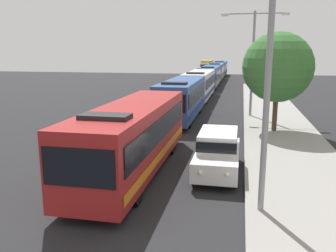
{
  "coord_description": "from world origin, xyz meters",
  "views": [
    {
      "loc": [
        3.3,
        -3.2,
        5.38
      ],
      "look_at": [
        -0.25,
        13.99,
        1.63
      ],
      "focal_mm": 38.01,
      "sensor_mm": 36.0,
      "label": 1
    }
  ],
  "objects_px": {
    "bus_rear": "(216,71)",
    "streetlamp_near": "(269,68)",
    "bus_middle": "(199,84)",
    "bus_tail_end": "(220,68)",
    "white_suv": "(218,151)",
    "bus_fourth_in_line": "(210,76)",
    "roadside_tree": "(278,67)",
    "bus_second_in_line": "(182,98)",
    "box_truck_oncoming": "(207,67)",
    "streetlamp_mid": "(253,53)",
    "bus_lead": "(134,135)"
  },
  "relations": [
    {
      "from": "bus_rear",
      "to": "streetlamp_near",
      "type": "bearing_deg",
      "value": -84.22
    },
    {
      "from": "bus_middle",
      "to": "bus_tail_end",
      "type": "distance_m",
      "value": 37.88
    },
    {
      "from": "bus_rear",
      "to": "bus_tail_end",
      "type": "xyz_separation_m",
      "value": [
        -0.0,
        12.65,
        -0.0
      ]
    },
    {
      "from": "bus_tail_end",
      "to": "streetlamp_near",
      "type": "relative_size",
      "value": 1.41
    },
    {
      "from": "white_suv",
      "to": "streetlamp_near",
      "type": "height_order",
      "value": "streetlamp_near"
    },
    {
      "from": "bus_middle",
      "to": "streetlamp_near",
      "type": "bearing_deg",
      "value": -79.12
    },
    {
      "from": "streetlamp_near",
      "to": "bus_fourth_in_line",
      "type": "bearing_deg",
      "value": 97.51
    },
    {
      "from": "streetlamp_near",
      "to": "roadside_tree",
      "type": "height_order",
      "value": "streetlamp_near"
    },
    {
      "from": "streetlamp_near",
      "to": "bus_second_in_line",
      "type": "bearing_deg",
      "value": 108.43
    },
    {
      "from": "white_suv",
      "to": "box_truck_oncoming",
      "type": "height_order",
      "value": "box_truck_oncoming"
    },
    {
      "from": "bus_fourth_in_line",
      "to": "bus_rear",
      "type": "bearing_deg",
      "value": 90.0
    },
    {
      "from": "white_suv",
      "to": "box_truck_oncoming",
      "type": "bearing_deg",
      "value": 95.97
    },
    {
      "from": "box_truck_oncoming",
      "to": "roadside_tree",
      "type": "relative_size",
      "value": 1.12
    },
    {
      "from": "bus_rear",
      "to": "streetlamp_mid",
      "type": "relative_size",
      "value": 1.41
    },
    {
      "from": "streetlamp_mid",
      "to": "bus_middle",
      "type": "bearing_deg",
      "value": 118.12
    },
    {
      "from": "streetlamp_mid",
      "to": "bus_rear",
      "type": "bearing_deg",
      "value": 98.69
    },
    {
      "from": "bus_second_in_line",
      "to": "white_suv",
      "type": "height_order",
      "value": "bus_second_in_line"
    },
    {
      "from": "bus_second_in_line",
      "to": "white_suv",
      "type": "bearing_deg",
      "value": -73.37
    },
    {
      "from": "streetlamp_mid",
      "to": "bus_fourth_in_line",
      "type": "bearing_deg",
      "value": 103.23
    },
    {
      "from": "bus_fourth_in_line",
      "to": "bus_tail_end",
      "type": "distance_m",
      "value": 25.03
    },
    {
      "from": "streetlamp_mid",
      "to": "box_truck_oncoming",
      "type": "bearing_deg",
      "value": 99.36
    },
    {
      "from": "bus_fourth_in_line",
      "to": "bus_rear",
      "type": "xyz_separation_m",
      "value": [
        0.0,
        12.38,
        0.0
      ]
    },
    {
      "from": "streetlamp_near",
      "to": "roadside_tree",
      "type": "distance_m",
      "value": 12.71
    },
    {
      "from": "bus_second_in_line",
      "to": "bus_tail_end",
      "type": "height_order",
      "value": "same"
    },
    {
      "from": "bus_lead",
      "to": "streetlamp_near",
      "type": "relative_size",
      "value": 1.49
    },
    {
      "from": "roadside_tree",
      "to": "bus_second_in_line",
      "type": "bearing_deg",
      "value": 152.33
    },
    {
      "from": "bus_rear",
      "to": "streetlamp_near",
      "type": "xyz_separation_m",
      "value": [
        5.4,
        -53.33,
        3.16
      ]
    },
    {
      "from": "streetlamp_near",
      "to": "streetlamp_mid",
      "type": "relative_size",
      "value": 0.91
    },
    {
      "from": "bus_rear",
      "to": "bus_fourth_in_line",
      "type": "bearing_deg",
      "value": -90.0
    },
    {
      "from": "bus_fourth_in_line",
      "to": "box_truck_oncoming",
      "type": "distance_m",
      "value": 30.0
    },
    {
      "from": "bus_fourth_in_line",
      "to": "bus_tail_end",
      "type": "xyz_separation_m",
      "value": [
        -0.0,
        25.03,
        -0.0
      ]
    },
    {
      "from": "bus_fourth_in_line",
      "to": "streetlamp_near",
      "type": "relative_size",
      "value": 1.52
    },
    {
      "from": "white_suv",
      "to": "streetlamp_near",
      "type": "distance_m",
      "value": 5.66
    },
    {
      "from": "bus_lead",
      "to": "white_suv",
      "type": "relative_size",
      "value": 2.34
    },
    {
      "from": "box_truck_oncoming",
      "to": "bus_rear",
      "type": "bearing_deg",
      "value": -79.28
    },
    {
      "from": "bus_lead",
      "to": "streetlamp_near",
      "type": "bearing_deg",
      "value": -31.44
    },
    {
      "from": "bus_rear",
      "to": "streetlamp_mid",
      "type": "xyz_separation_m",
      "value": [
        5.4,
        -35.34,
        3.45
      ]
    },
    {
      "from": "white_suv",
      "to": "roadside_tree",
      "type": "distance_m",
      "value": 9.9
    },
    {
      "from": "bus_rear",
      "to": "bus_second_in_line",
      "type": "bearing_deg",
      "value": -90.0
    },
    {
      "from": "bus_second_in_line",
      "to": "bus_rear",
      "type": "xyz_separation_m",
      "value": [
        0.0,
        37.13,
        0.0
      ]
    },
    {
      "from": "bus_rear",
      "to": "bus_tail_end",
      "type": "bearing_deg",
      "value": 90.0
    },
    {
      "from": "bus_lead",
      "to": "bus_middle",
      "type": "bearing_deg",
      "value": 90.0
    },
    {
      "from": "white_suv",
      "to": "box_truck_oncoming",
      "type": "distance_m",
      "value": 67.32
    },
    {
      "from": "bus_lead",
      "to": "bus_tail_end",
      "type": "xyz_separation_m",
      "value": [
        -0.0,
        62.68,
        -0.0
      ]
    },
    {
      "from": "box_truck_oncoming",
      "to": "streetlamp_mid",
      "type": "bearing_deg",
      "value": -80.64
    },
    {
      "from": "bus_second_in_line",
      "to": "bus_middle",
      "type": "xyz_separation_m",
      "value": [
        0.0,
        11.89,
        0.0
      ]
    },
    {
      "from": "streetlamp_mid",
      "to": "roadside_tree",
      "type": "distance_m",
      "value": 5.63
    },
    {
      "from": "bus_tail_end",
      "to": "white_suv",
      "type": "relative_size",
      "value": 2.22
    },
    {
      "from": "bus_middle",
      "to": "box_truck_oncoming",
      "type": "bearing_deg",
      "value": 94.42
    },
    {
      "from": "white_suv",
      "to": "bus_tail_end",
      "type": "bearing_deg",
      "value": 93.4
    }
  ]
}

